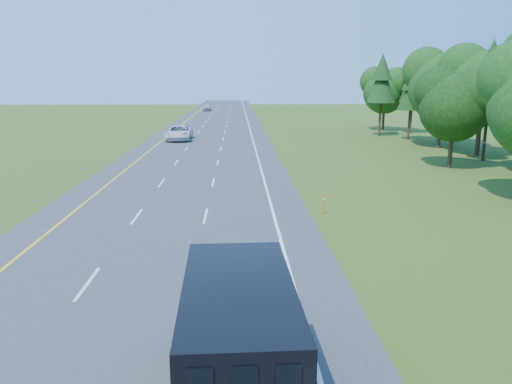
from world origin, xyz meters
TOP-DOWN VIEW (x-y plane):
  - road at (0.00, 50.00)m, footprint 15.00×260.00m
  - lane_markings at (0.00, 50.00)m, footprint 11.15×260.00m
  - horse_truck at (3.53, 3.95)m, footprint 2.43×7.16m
  - white_suv at (-3.48, 55.01)m, footprint 3.00×6.40m
  - far_car at (-3.56, 114.94)m, footprint 1.95×4.60m
  - delineator at (8.21, 20.27)m, footprint 0.09×0.05m

SIDE VIEW (x-z plane):
  - road at x=0.00m, z-range 0.00..0.04m
  - lane_markings at x=0.00m, z-range 0.04..0.05m
  - delineator at x=8.21m, z-range 0.04..1.11m
  - far_car at x=-3.56m, z-range 0.04..1.59m
  - white_suv at x=-3.48m, z-range 0.04..1.81m
  - horse_truck at x=3.53m, z-range 0.15..3.29m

